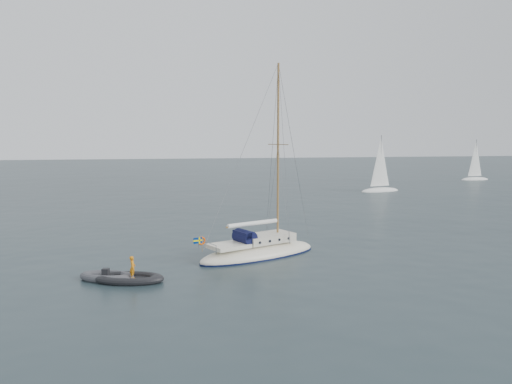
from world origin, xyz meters
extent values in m
plane|color=black|center=(0.00, 0.00, 0.00)|extent=(300.00, 300.00, 0.00)
ellipsoid|color=white|center=(1.31, 2.48, 0.15)|extent=(8.71, 2.71, 1.45)
cube|color=beige|center=(1.99, 2.48, 1.14)|extent=(3.48, 1.84, 0.53)
cube|color=white|center=(-1.01, 2.48, 0.99)|extent=(2.32, 1.84, 0.24)
cylinder|color=black|center=(0.20, 2.48, 1.41)|extent=(0.93, 1.60, 0.93)
cube|color=black|center=(0.01, 2.48, 1.60)|extent=(0.44, 1.60, 0.39)
cylinder|color=olive|center=(2.86, 2.48, 6.68)|extent=(0.15, 0.15, 11.61)
cylinder|color=olive|center=(2.86, 2.48, 7.26)|extent=(0.05, 2.13, 0.05)
cylinder|color=olive|center=(0.83, 2.48, 2.18)|extent=(4.06, 0.10, 0.10)
cylinder|color=white|center=(0.83, 2.48, 2.23)|extent=(3.78, 0.27, 0.27)
cylinder|color=gray|center=(-2.56, 2.48, 1.40)|extent=(0.04, 2.13, 0.04)
torus|color=#F14800|center=(-2.61, 3.06, 1.40)|extent=(0.52, 0.10, 0.52)
cylinder|color=olive|center=(-2.90, 2.48, 1.31)|extent=(0.03, 0.03, 0.87)
cube|color=navy|center=(-3.19, 2.48, 1.60)|extent=(0.58, 0.02, 0.37)
cube|color=#F3E200|center=(-3.19, 2.48, 1.60)|extent=(0.60, 0.03, 0.09)
cube|color=#F3E200|center=(-3.08, 2.48, 1.60)|extent=(0.09, 0.03, 0.39)
cylinder|color=black|center=(0.73, 3.41, 1.14)|extent=(0.17, 0.06, 0.17)
cylinder|color=black|center=(0.73, 1.55, 1.14)|extent=(0.17, 0.06, 0.17)
cylinder|color=black|center=(1.51, 3.41, 1.14)|extent=(0.17, 0.06, 0.17)
cylinder|color=black|center=(1.51, 1.55, 1.14)|extent=(0.17, 0.06, 0.17)
cylinder|color=black|center=(2.28, 3.41, 1.14)|extent=(0.17, 0.06, 0.17)
cylinder|color=black|center=(2.28, 1.55, 1.14)|extent=(0.17, 0.06, 0.17)
cylinder|color=black|center=(3.06, 3.41, 1.14)|extent=(0.17, 0.06, 0.17)
cylinder|color=black|center=(3.06, 1.55, 1.14)|extent=(0.17, 0.06, 0.17)
cube|color=#4D4E53|center=(-7.87, -1.30, 0.13)|extent=(1.88, 0.77, 0.11)
cube|color=black|center=(-6.65, -1.89, 0.14)|extent=(2.34, 0.98, 0.12)
cube|color=black|center=(-7.92, -1.89, 0.44)|extent=(0.34, 0.34, 0.59)
imported|color=orange|center=(-6.46, -1.89, 0.80)|extent=(0.37, 0.50, 1.25)
ellipsoid|color=white|center=(50.64, 51.45, 0.05)|extent=(5.86, 1.95, 0.98)
cylinder|color=gray|center=(50.64, 51.45, 3.91)|extent=(0.10, 0.10, 6.84)
cone|color=white|center=(50.60, 51.45, 3.91)|extent=(3.13, 3.13, 6.35)
ellipsoid|color=white|center=(25.75, 37.05, 0.05)|extent=(6.38, 2.13, 1.06)
cylinder|color=gray|center=(25.75, 37.05, 4.26)|extent=(0.11, 0.11, 7.45)
cone|color=white|center=(25.70, 37.05, 4.26)|extent=(3.41, 3.41, 6.92)
camera|label=1|loc=(-4.90, -28.77, 7.77)|focal=35.00mm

